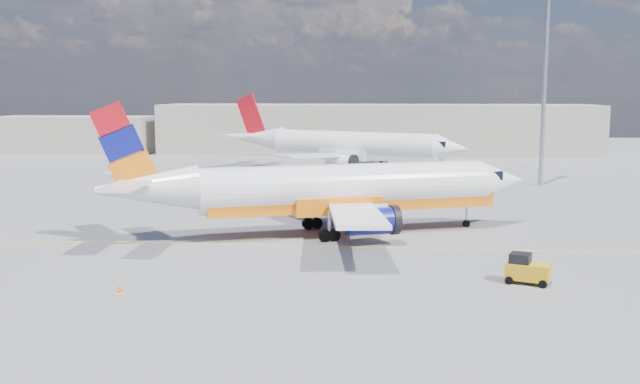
# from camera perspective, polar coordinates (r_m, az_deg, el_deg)

# --- Properties ---
(ground) EXTENTS (240.00, 240.00, 0.00)m
(ground) POSITION_cam_1_polar(r_m,az_deg,el_deg) (44.28, -3.68, -5.14)
(ground) COLOR slate
(ground) RESTS_ON ground
(taxi_line) EXTENTS (70.00, 0.15, 0.01)m
(taxi_line) POSITION_cam_1_polar(r_m,az_deg,el_deg) (47.17, -3.10, -4.31)
(taxi_line) COLOR yellow
(taxi_line) RESTS_ON ground
(terminal_main) EXTENTS (70.00, 14.00, 8.00)m
(terminal_main) POSITION_cam_1_polar(r_m,az_deg,el_deg) (117.74, 4.52, 5.05)
(terminal_main) COLOR #A59D8E
(terminal_main) RESTS_ON ground
(terminal_annex) EXTENTS (26.00, 10.00, 6.00)m
(terminal_annex) POSITION_cam_1_polar(r_m,az_deg,el_deg) (125.96, -18.97, 4.38)
(terminal_annex) COLOR #A59D8E
(terminal_annex) RESTS_ON ground
(main_jet) EXTENTS (31.38, 23.74, 9.58)m
(main_jet) POSITION_cam_1_polar(r_m,az_deg,el_deg) (50.27, 1.02, 0.16)
(main_jet) COLOR white
(main_jet) RESTS_ON ground
(second_jet) EXTENTS (32.03, 24.12, 9.87)m
(second_jet) POSITION_cam_1_polar(r_m,az_deg,el_deg) (89.50, 2.20, 3.68)
(second_jet) COLOR white
(second_jet) RESTS_ON ground
(gse_tug) EXTENTS (2.52, 2.05, 1.60)m
(gse_tug) POSITION_cam_1_polar(r_m,az_deg,el_deg) (39.42, 16.21, -5.97)
(gse_tug) COLOR black
(gse_tug) RESTS_ON ground
(traffic_cone) EXTENTS (0.37, 0.37, 0.51)m
(traffic_cone) POSITION_cam_1_polar(r_m,az_deg,el_deg) (37.52, -15.69, -7.46)
(traffic_cone) COLOR white
(traffic_cone) RESTS_ON ground
(floodlight_mast) EXTENTS (1.62, 1.62, 22.15)m
(floodlight_mast) POSITION_cam_1_polar(r_m,az_deg,el_deg) (80.40, 17.59, 9.95)
(floodlight_mast) COLOR #9C9CA5
(floodlight_mast) RESTS_ON ground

